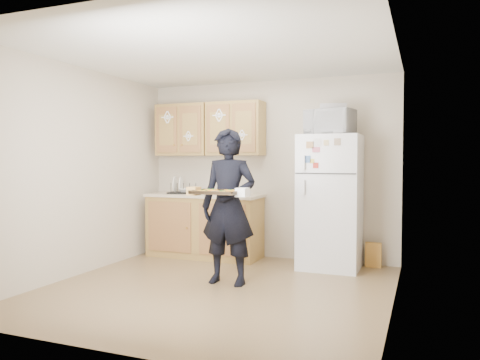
{
  "coord_description": "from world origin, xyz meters",
  "views": [
    {
      "loc": [
        2.05,
        -4.52,
        1.37
      ],
      "look_at": [
        0.1,
        0.45,
        1.15
      ],
      "focal_mm": 35.0,
      "sensor_mm": 36.0,
      "label": 1
    }
  ],
  "objects_px": {
    "baking_tray": "(218,193)",
    "microwave": "(330,122)",
    "person": "(228,206)",
    "refrigerator": "(330,202)",
    "dish_rack": "(183,188)"
  },
  "relations": [
    {
      "from": "person",
      "to": "baking_tray",
      "type": "bearing_deg",
      "value": -88.97
    },
    {
      "from": "refrigerator",
      "to": "baking_tray",
      "type": "xyz_separation_m",
      "value": [
        -0.91,
        -1.48,
        0.19
      ]
    },
    {
      "from": "baking_tray",
      "to": "microwave",
      "type": "relative_size",
      "value": 0.88
    },
    {
      "from": "refrigerator",
      "to": "dish_rack",
      "type": "relative_size",
      "value": 4.13
    },
    {
      "from": "baking_tray",
      "to": "microwave",
      "type": "xyz_separation_m",
      "value": [
        0.91,
        1.43,
        0.82
      ]
    },
    {
      "from": "refrigerator",
      "to": "dish_rack",
      "type": "bearing_deg",
      "value": 178.94
    },
    {
      "from": "refrigerator",
      "to": "person",
      "type": "bearing_deg",
      "value": -127.74
    },
    {
      "from": "microwave",
      "to": "dish_rack",
      "type": "height_order",
      "value": "microwave"
    },
    {
      "from": "person",
      "to": "microwave",
      "type": "xyz_separation_m",
      "value": [
        0.91,
        1.13,
        0.99
      ]
    },
    {
      "from": "baking_tray",
      "to": "person",
      "type": "bearing_deg",
      "value": 91.03
    },
    {
      "from": "refrigerator",
      "to": "microwave",
      "type": "distance_m",
      "value": 1.01
    },
    {
      "from": "refrigerator",
      "to": "baking_tray",
      "type": "relative_size",
      "value": 3.39
    },
    {
      "from": "refrigerator",
      "to": "baking_tray",
      "type": "height_order",
      "value": "refrigerator"
    },
    {
      "from": "microwave",
      "to": "refrigerator",
      "type": "bearing_deg",
      "value": 96.19
    },
    {
      "from": "person",
      "to": "dish_rack",
      "type": "height_order",
      "value": "person"
    }
  ]
}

